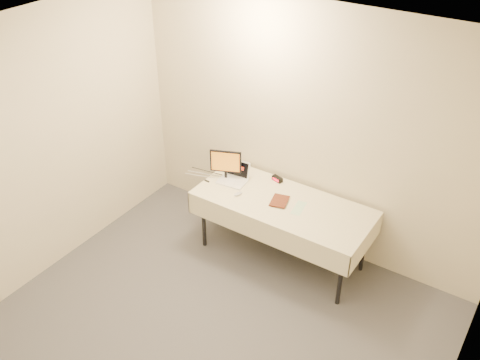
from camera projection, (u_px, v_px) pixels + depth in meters
The scene contains 9 objects.
back_wall at pixel (308, 132), 5.49m from camera, with size 4.00×0.10×2.70m, color beige.
table at pixel (283, 207), 5.54m from camera, with size 1.86×0.81×0.74m.
laptop at pixel (234, 176), 5.83m from camera, with size 0.32×0.29×0.21m.
monitor at pixel (226, 163), 5.77m from camera, with size 0.32×0.16×0.35m.
book at pixel (272, 191), 5.47m from camera, with size 0.17×0.02×0.23m, color maroon.
alarm_clock at pixel (277, 179), 5.83m from camera, with size 0.13×0.08×0.05m.
clicker at pixel (238, 194), 5.61m from camera, with size 0.05×0.10×0.03m, color #B7B7B9.
paper_form at pixel (299, 208), 5.42m from camera, with size 0.10×0.25×0.00m, color #BEEABA.
usb_dongle at pixel (207, 181), 5.83m from camera, with size 0.06×0.02×0.01m, color black.
Camera 1 is at (2.10, -1.95, 3.93)m, focal length 40.00 mm.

